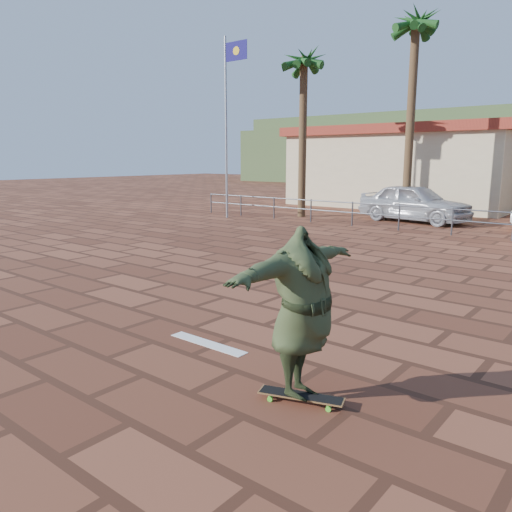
# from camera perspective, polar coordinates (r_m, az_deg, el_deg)

# --- Properties ---
(ground) EXTENTS (120.00, 120.00, 0.00)m
(ground) POSITION_cam_1_polar(r_m,az_deg,el_deg) (8.89, -3.32, -6.79)
(ground) COLOR brown
(ground) RESTS_ON ground
(paint_stripe) EXTENTS (1.40, 0.22, 0.01)m
(paint_stripe) POSITION_cam_1_polar(r_m,az_deg,el_deg) (7.61, -5.53, -9.93)
(paint_stripe) COLOR white
(paint_stripe) RESTS_ON ground
(guardrail) EXTENTS (24.06, 0.06, 1.00)m
(guardrail) POSITION_cam_1_polar(r_m,az_deg,el_deg) (19.22, 21.55, 4.21)
(guardrail) COLOR #47494F
(guardrail) RESTS_ON ground
(flagpole) EXTENTS (1.30, 0.10, 8.00)m
(flagpole) POSITION_cam_1_polar(r_m,az_deg,el_deg) (23.32, -3.21, 15.78)
(flagpole) COLOR gray
(flagpole) RESTS_ON ground
(palm_far_left) EXTENTS (2.40, 2.40, 8.25)m
(palm_far_left) POSITION_cam_1_polar(r_m,az_deg,el_deg) (24.11, 5.50, 20.85)
(palm_far_left) COLOR brown
(palm_far_left) RESTS_ON ground
(palm_left) EXTENTS (2.40, 2.40, 9.45)m
(palm_left) POSITION_cam_1_polar(r_m,az_deg,el_deg) (23.55, 17.79, 23.43)
(palm_left) COLOR brown
(palm_left) RESTS_ON ground
(building_west) EXTENTS (12.60, 7.60, 4.50)m
(building_west) POSITION_cam_1_polar(r_m,az_deg,el_deg) (30.58, 16.74, 9.80)
(building_west) COLOR beige
(building_west) RESTS_ON ground
(hill_back) EXTENTS (35.00, 14.00, 8.00)m
(hill_back) POSITION_cam_1_polar(r_m,az_deg,el_deg) (68.14, 15.34, 11.79)
(hill_back) COLOR #384C28
(hill_back) RESTS_ON ground
(longboard) EXTENTS (1.00, 0.52, 0.10)m
(longboard) POSITION_cam_1_polar(r_m,az_deg,el_deg) (5.90, 5.15, -15.65)
(longboard) COLOR olive
(longboard) RESTS_ON ground
(skateboarder) EXTENTS (0.76, 2.40, 1.93)m
(skateboarder) POSITION_cam_1_polar(r_m,az_deg,el_deg) (5.53, 5.33, -6.51)
(skateboarder) COLOR #313D21
(skateboarder) RESTS_ON longboard
(car_silver) EXTENTS (5.06, 2.61, 1.65)m
(car_silver) POSITION_cam_1_polar(r_m,az_deg,el_deg) (22.88, 17.66, 5.81)
(car_silver) COLOR #AAACB1
(car_silver) RESTS_ON ground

